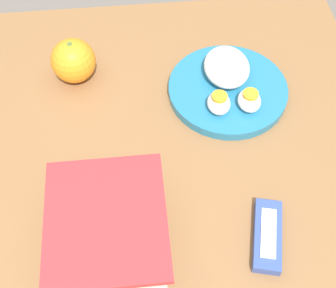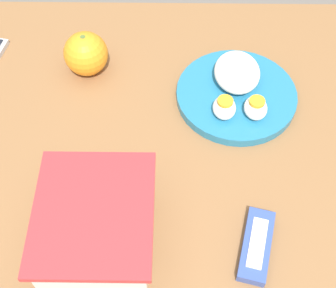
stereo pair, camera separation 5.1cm
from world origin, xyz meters
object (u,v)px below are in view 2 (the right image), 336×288
(food_container, at_px, (97,227))
(rice_plate, at_px, (237,90))
(orange_fruit, at_px, (86,54))
(candy_bar, at_px, (256,245))

(food_container, height_order, rice_plate, food_container)
(orange_fruit, distance_m, rice_plate, 0.30)
(rice_plate, xyz_separation_m, candy_bar, (-0.30, -0.01, -0.01))
(rice_plate, distance_m, candy_bar, 0.30)
(food_container, height_order, candy_bar, food_container)
(food_container, relative_size, orange_fruit, 2.30)
(food_container, height_order, orange_fruit, food_container)
(food_container, distance_m, orange_fruit, 0.37)
(orange_fruit, height_order, rice_plate, orange_fruit)
(rice_plate, height_order, candy_bar, rice_plate)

